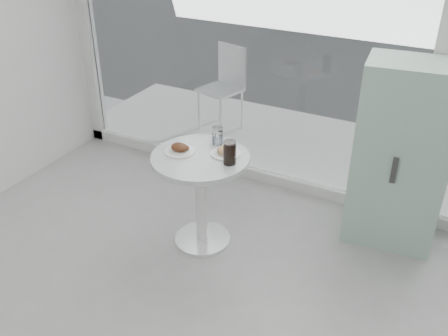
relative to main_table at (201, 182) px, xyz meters
The scene contains 10 objects.
storefront 1.70m from the main_table, 62.44° to the left, with size 5.00×0.14×3.00m.
main_table is the anchor object (origin of this frame).
patio_deck 2.03m from the main_table, 75.26° to the left, with size 5.60×1.60×0.05m, color white.
mint_cabinet 1.50m from the main_table, 30.76° to the left, with size 0.71×0.52×1.45m.
patio_chair 2.07m from the main_table, 112.64° to the left, with size 0.49×0.49×0.93m.
plate_fritter 0.29m from the main_table, behind, with size 0.22×0.22×0.07m.
plate_donut 0.30m from the main_table, 35.04° to the left, with size 0.22×0.22×0.05m.
water_tumbler_a 0.36m from the main_table, 85.59° to the left, with size 0.08×0.08×0.13m.
water_tumbler_b 0.35m from the main_table, 86.21° to the left, with size 0.07×0.07×0.11m.
cola_glass 0.39m from the main_table, ahead, with size 0.09×0.09×0.17m.
Camera 1 is at (1.13, -0.83, 2.49)m, focal length 40.00 mm.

